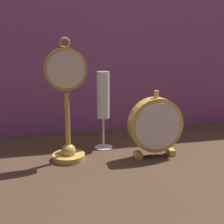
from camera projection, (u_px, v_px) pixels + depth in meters
The scene contains 5 objects.
ground_plane at pixel (119, 164), 0.87m from camera, with size 4.00×4.00×0.00m, color #422D1E.
fabric_backdrop_drape at pixel (96, 31), 1.09m from camera, with size 1.69×0.01×0.73m, color #8E4C7F.
pocket_watch_on_stand at pixel (67, 108), 0.86m from camera, with size 0.12×0.09×0.34m.
mantel_clock_silver at pixel (156, 125), 0.90m from camera, with size 0.16×0.04×0.20m.
champagne_flute at pixel (103, 101), 0.96m from camera, with size 0.06×0.06×0.24m.
Camera 1 is at (-0.21, -0.78, 0.34)m, focal length 50.00 mm.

